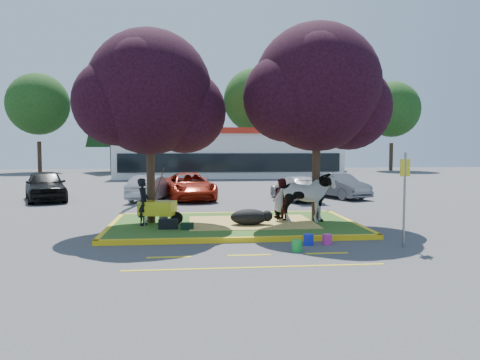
{
  "coord_description": "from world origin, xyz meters",
  "views": [
    {
      "loc": [
        -1.46,
        -15.68,
        2.71
      ],
      "look_at": [
        0.26,
        0.5,
        1.57
      ],
      "focal_mm": 35.0,
      "sensor_mm": 36.0,
      "label": 1
    }
  ],
  "objects": [
    {
      "name": "wheelbarrow",
      "position": [
        -2.54,
        -0.11,
        0.69
      ],
      "size": [
        2.06,
        0.97,
        0.78
      ],
      "rotation": [
        0.0,
        0.0,
        -0.27
      ],
      "color": "black",
      "rests_on": "median_island"
    },
    {
      "name": "treeline",
      "position": [
        1.23,
        37.61,
        7.73
      ],
      "size": [
        46.58,
        7.8,
        14.63
      ],
      "color": "black",
      "rests_on": "ground"
    },
    {
      "name": "curb_right",
      "position": [
        4.08,
        0.0,
        0.07
      ],
      "size": [
        0.16,
        5.3,
        0.15
      ],
      "primitive_type": "cube",
      "color": "yellow",
      "rests_on": "ground"
    },
    {
      "name": "handler",
      "position": [
        -3.0,
        -0.16,
        0.92
      ],
      "size": [
        0.45,
        0.61,
        1.54
      ],
      "primitive_type": "imported",
      "rotation": [
        0.0,
        0.0,
        1.43
      ],
      "color": "black",
      "rests_on": "median_island"
    },
    {
      "name": "car_red",
      "position": [
        -1.51,
        8.72,
        0.69
      ],
      "size": [
        3.05,
        5.26,
        1.38
      ],
      "primitive_type": "imported",
      "rotation": [
        0.0,
        0.0,
        0.16
      ],
      "color": "#9B1E0C",
      "rests_on": "ground"
    },
    {
      "name": "straw_bedding",
      "position": [
        0.6,
        0.0,
        0.15
      ],
      "size": [
        4.2,
        3.0,
        0.01
      ],
      "primitive_type": "cube",
      "color": "#E4C65E",
      "rests_on": "median_island"
    },
    {
      "name": "tree_purple_left",
      "position": [
        -2.78,
        0.38,
        4.36
      ],
      "size": [
        5.06,
        4.2,
        6.51
      ],
      "color": "black",
      "rests_on": "median_island"
    },
    {
      "name": "car_grey",
      "position": [
        6.45,
        8.63,
        0.65
      ],
      "size": [
        2.7,
        4.21,
        1.31
      ],
      "primitive_type": "imported",
      "rotation": [
        0.0,
        0.0,
        0.36
      ],
      "color": "#5B5E63",
      "rests_on": "ground"
    },
    {
      "name": "bucket_green",
      "position": [
        1.29,
        -3.89,
        0.15
      ],
      "size": [
        0.34,
        0.34,
        0.3
      ],
      "primitive_type": "cylinder",
      "rotation": [
        0.0,
        0.0,
        0.27
      ],
      "color": "green",
      "rests_on": "ground"
    },
    {
      "name": "fire_lane_stripe_a",
      "position": [
        -2.0,
        -4.2,
        0.0
      ],
      "size": [
        1.1,
        0.12,
        0.01
      ],
      "primitive_type": "cube",
      "color": "yellow",
      "rests_on": "ground"
    },
    {
      "name": "bucket_blue",
      "position": [
        1.78,
        -3.16,
        0.15
      ],
      "size": [
        0.38,
        0.38,
        0.31
      ],
      "primitive_type": "cylinder",
      "rotation": [
        0.0,
        0.0,
        -0.43
      ],
      "color": "#192BC9",
      "rests_on": "ground"
    },
    {
      "name": "curb_near",
      "position": [
        0.0,
        -2.58,
        0.07
      ],
      "size": [
        8.3,
        0.16,
        0.15
      ],
      "primitive_type": "cube",
      "color": "yellow",
      "rests_on": "ground"
    },
    {
      "name": "fire_lane_long",
      "position": [
        0.0,
        -5.4,
        0.0
      ],
      "size": [
        6.0,
        0.1,
        0.01
      ],
      "primitive_type": "cube",
      "color": "yellow",
      "rests_on": "ground"
    },
    {
      "name": "sign_post",
      "position": [
        4.3,
        -3.64,
        1.59
      ],
      "size": [
        0.34,
        0.17,
        2.57
      ],
      "rotation": [
        0.0,
        0.0,
        0.42
      ],
      "color": "slate",
      "rests_on": "ground"
    },
    {
      "name": "fire_lane_stripe_b",
      "position": [
        0.0,
        -4.2,
        0.0
      ],
      "size": [
        1.1,
        0.12,
        0.01
      ],
      "primitive_type": "cube",
      "color": "yellow",
      "rests_on": "ground"
    },
    {
      "name": "calf",
      "position": [
        0.45,
        -0.55,
        0.42
      ],
      "size": [
        1.28,
        0.79,
        0.53
      ],
      "primitive_type": "ellipsoid",
      "rotation": [
        0.0,
        0.0,
        -0.08
      ],
      "color": "black",
      "rests_on": "median_island"
    },
    {
      "name": "bucket_pink",
      "position": [
        2.32,
        -3.13,
        0.15
      ],
      "size": [
        0.32,
        0.32,
        0.29
      ],
      "primitive_type": "cylinder",
      "rotation": [
        0.0,
        0.0,
        -0.2
      ],
      "color": "#CF2E9A",
      "rests_on": "ground"
    },
    {
      "name": "curb_far",
      "position": [
        0.0,
        2.58,
        0.07
      ],
      "size": [
        8.3,
        0.16,
        0.15
      ],
      "primitive_type": "cube",
      "color": "yellow",
      "rests_on": "ground"
    },
    {
      "name": "ground",
      "position": [
        0.0,
        0.0,
        0.0
      ],
      "size": [
        90.0,
        90.0,
        0.0
      ],
      "primitive_type": "plane",
      "color": "#424244",
      "rests_on": "ground"
    },
    {
      "name": "tree_purple_right",
      "position": [
        2.92,
        0.18,
        4.56
      ],
      "size": [
        5.3,
        4.4,
        6.82
      ],
      "color": "black",
      "rests_on": "median_island"
    },
    {
      "name": "cow",
      "position": [
        2.39,
        -0.19,
        1.02
      ],
      "size": [
        2.19,
        1.32,
        1.73
      ],
      "primitive_type": "imported",
      "rotation": [
        0.0,
        0.0,
        1.37
      ],
      "color": "silver",
      "rests_on": "median_island"
    },
    {
      "name": "median_island",
      "position": [
        0.0,
        0.0,
        0.07
      ],
      "size": [
        8.0,
        5.0,
        0.15
      ],
      "primitive_type": "cube",
      "color": "#2A581B",
      "rests_on": "ground"
    },
    {
      "name": "car_white",
      "position": [
        3.96,
        7.86,
        0.61
      ],
      "size": [
        2.32,
        4.43,
        1.23
      ],
      "primitive_type": "imported",
      "rotation": [
        0.0,
        0.0,
        3.29
      ],
      "color": "silver",
      "rests_on": "ground"
    },
    {
      "name": "fire_lane_stripe_c",
      "position": [
        2.0,
        -4.2,
        0.0
      ],
      "size": [
        1.1,
        0.12,
        0.01
      ],
      "primitive_type": "cube",
      "color": "yellow",
      "rests_on": "ground"
    },
    {
      "name": "car_silver",
      "position": [
        -3.5,
        8.47,
        0.64
      ],
      "size": [
        2.23,
        4.06,
        1.27
      ],
      "primitive_type": "imported",
      "rotation": [
        0.0,
        0.0,
        2.9
      ],
      "color": "#9FA2A7",
      "rests_on": "ground"
    },
    {
      "name": "gear_bag_dark",
      "position": [
        -2.16,
        -0.96,
        0.3
      ],
      "size": [
        0.61,
        0.35,
        0.3
      ],
      "primitive_type": "cube",
      "rotation": [
        0.0,
        0.0,
        -0.04
      ],
      "color": "black",
      "rests_on": "median_island"
    },
    {
      "name": "visitor_a",
      "position": [
        1.72,
        0.34,
        0.89
      ],
      "size": [
        0.71,
        0.83,
        1.48
      ],
      "primitive_type": "imported",
      "rotation": [
        0.0,
        0.0,
        -1.34
      ],
      "color": "#451315",
      "rests_on": "median_island"
    },
    {
      "name": "gear_bag_green",
      "position": [
        -1.57,
        -1.15,
        0.25
      ],
      "size": [
        0.41,
        0.28,
        0.21
      ],
      "primitive_type": "cube",
      "rotation": [
        0.0,
        0.0,
        -0.1
      ],
      "color": "black",
      "rests_on": "median_island"
    },
    {
      "name": "retail_building",
      "position": [
        2.0,
        27.98,
        2.25
      ],
      "size": [
        20.4,
        8.4,
        4.4
      ],
      "color": "silver",
      "rests_on": "ground"
    },
    {
      "name": "visitor_b",
      "position": [
        1.67,
        0.85,
        0.71
      ],
      "size": [
        0.29,
        0.67,
        1.12
      ],
      "primitive_type": "imported",
      "rotation": [
        0.0,
        0.0,
        -1.54
      ],
      "color": "black",
      "rests_on": "median_island"
    },
    {
      "name": "curb_left",
      "position": [
        -4.08,
        0.0,
        0.07
      ],
      "size": [
        0.16,
        5.3,
        0.15
      ],
      "primitive_type": "cube",
      "color": "yellow",
      "rests_on": "ground"
    },
    {
      "name": "car_black",
      "position": [
        -8.8,
        8.91,
        0.78
      ],
      "size": [
        3.3,
        4.92,
        1.56
      ],
      "primitive_type": "imported",
      "rotation": [
        0.0,
        0.0,
        0.35
      ],
      "color": "black",
      "rests_on": "ground"
    }
  ]
}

